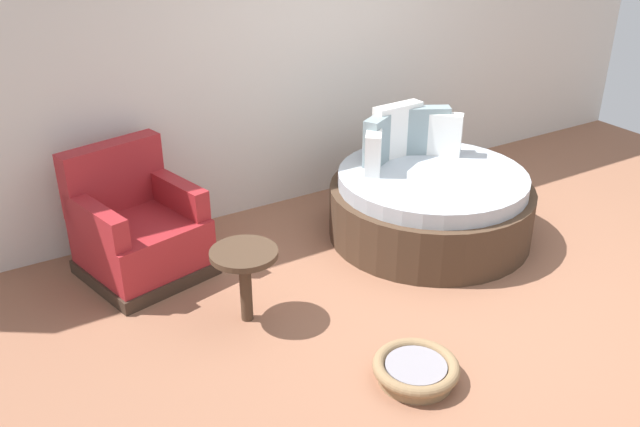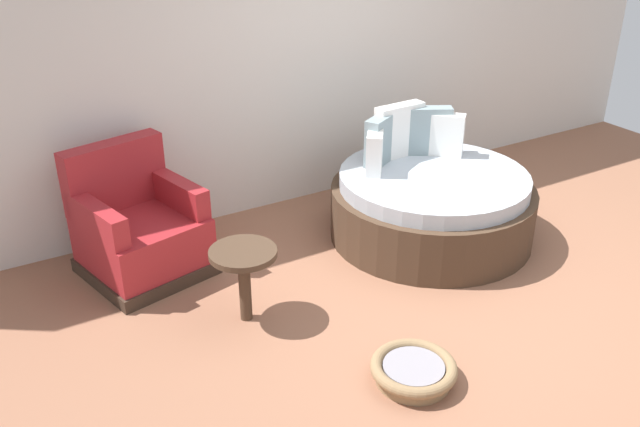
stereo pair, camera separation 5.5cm
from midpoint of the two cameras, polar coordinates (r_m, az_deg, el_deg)
ground_plane at (r=4.90m, az=12.48°, el=-7.19°), size 8.00×8.00×0.02m
back_wall at (r=5.95m, az=-0.39°, el=14.01°), size 8.00×0.12×2.74m
round_daybed at (r=5.55m, az=9.48°, el=0.98°), size 1.63×1.63×0.99m
red_armchair at (r=5.14m, az=-14.65°, el=-1.35°), size 0.96×0.96×0.94m
pet_basket at (r=4.10m, az=8.22°, el=-12.88°), size 0.51×0.51×0.13m
side_table at (r=4.40m, az=-6.06°, el=-4.14°), size 0.44×0.44×0.52m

